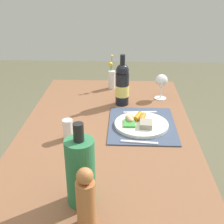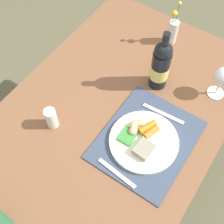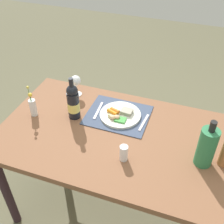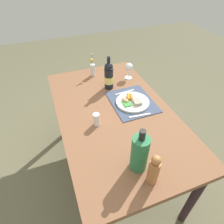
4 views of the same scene
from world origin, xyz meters
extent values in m
plane|color=#615D44|center=(0.00, 0.00, 0.00)|extent=(8.00, 8.00, 0.00)
cube|color=brown|center=(0.00, 0.00, 0.76)|extent=(1.48, 0.86, 0.04)
cylinder|color=#2E1D23|center=(0.67, -0.36, 0.37)|extent=(0.06, 0.06, 0.74)
cylinder|color=#2E1D23|center=(0.67, 0.36, 0.37)|extent=(0.06, 0.06, 0.74)
cube|color=#3D4962|center=(0.06, -0.18, 0.78)|extent=(0.41, 0.34, 0.01)
cylinder|color=white|center=(0.04, -0.17, 0.79)|extent=(0.27, 0.27, 0.02)
cube|color=gray|center=(0.00, -0.19, 0.81)|extent=(0.08, 0.07, 0.03)
cylinder|color=orange|center=(0.08, -0.18, 0.81)|extent=(0.07, 0.05, 0.03)
cylinder|color=orange|center=(0.09, -0.16, 0.81)|extent=(0.08, 0.05, 0.03)
ellipsoid|color=#D9AB7F|center=(0.04, -0.12, 0.81)|extent=(0.04, 0.03, 0.03)
ellipsoid|color=tan|center=(0.07, -0.11, 0.81)|extent=(0.04, 0.04, 0.03)
ellipsoid|color=#CBBF80|center=(0.09, -0.12, 0.81)|extent=(0.03, 0.03, 0.02)
cube|color=green|center=(0.02, -0.11, 0.80)|extent=(0.07, 0.06, 0.01)
cube|color=silver|center=(-0.13, -0.16, 0.78)|extent=(0.03, 0.17, 0.00)
cube|color=silver|center=(0.19, -0.17, 0.78)|extent=(0.03, 0.18, 0.00)
cylinder|color=white|center=(0.42, -0.31, 0.78)|extent=(0.07, 0.07, 0.00)
cylinder|color=white|center=(0.42, -0.31, 0.82)|extent=(0.01, 0.01, 0.08)
sphere|color=white|center=(0.42, -0.31, 0.89)|extent=(0.07, 0.07, 0.07)
cylinder|color=black|center=(0.32, -0.07, 0.87)|extent=(0.08, 0.08, 0.19)
sphere|color=black|center=(0.32, -0.07, 0.98)|extent=(0.07, 0.07, 0.07)
cylinder|color=black|center=(0.32, -0.07, 1.03)|extent=(0.03, 0.03, 0.08)
cylinder|color=#EEDA68|center=(0.32, -0.07, 0.86)|extent=(0.08, 0.08, 0.07)
cylinder|color=silver|center=(0.58, 0.00, 0.84)|extent=(0.05, 0.05, 0.12)
cylinder|color=#3F7233|center=(0.59, 0.00, 0.89)|extent=(0.00, 0.00, 0.22)
sphere|color=#D6C34A|center=(0.59, 0.00, 0.99)|extent=(0.02, 0.02, 0.02)
cylinder|color=#3F7233|center=(0.58, 0.01, 0.86)|extent=(0.00, 0.00, 0.17)
sphere|color=yellow|center=(0.58, 0.01, 0.94)|extent=(0.03, 0.03, 0.03)
cylinder|color=white|center=(-0.10, 0.17, 0.82)|extent=(0.05, 0.05, 0.10)
camera|label=1|loc=(-1.31, -0.08, 1.49)|focal=48.26mm
camera|label=2|loc=(-0.47, -0.37, 1.86)|focal=49.11mm
camera|label=3|loc=(-0.39, 1.19, 1.98)|focal=45.02mm
camera|label=4|loc=(-1.06, 0.42, 1.75)|focal=30.75mm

